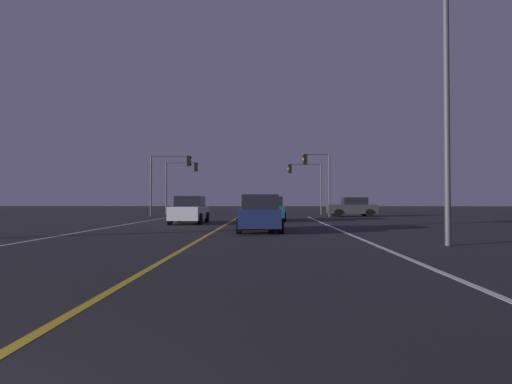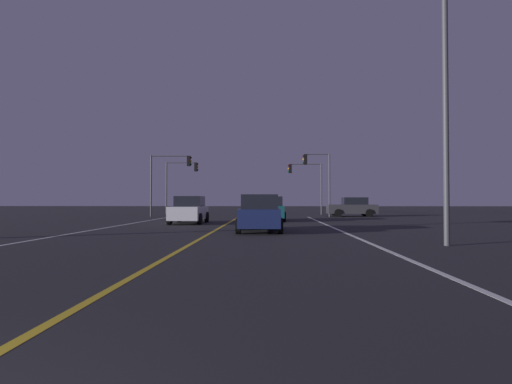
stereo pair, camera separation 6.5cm
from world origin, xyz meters
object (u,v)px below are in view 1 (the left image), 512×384
(street_lamp_right_near, at_px, (432,74))
(traffic_light_far_left, at_px, (182,175))
(car_crossing_side, at_px, (352,207))
(car_lead_same_lane, at_px, (261,214))
(traffic_light_near_left, at_px, (171,171))
(traffic_light_far_right, at_px, (305,176))
(car_oncoming, at_px, (190,210))
(car_ahead_far, at_px, (271,209))
(traffic_light_near_right, at_px, (317,170))

(street_lamp_right_near, bearing_deg, traffic_light_far_left, -63.71)
(car_crossing_side, height_order, car_lead_same_lane, same)
(traffic_light_near_left, relative_size, traffic_light_far_right, 1.05)
(traffic_light_far_left, xyz_separation_m, street_lamp_right_near, (14.04, -28.43, 1.51))
(car_crossing_side, height_order, traffic_light_far_right, traffic_light_far_right)
(car_oncoming, bearing_deg, car_lead_same_lane, 34.57)
(car_oncoming, relative_size, traffic_light_far_right, 0.83)
(car_crossing_side, relative_size, traffic_light_far_right, 0.83)
(car_ahead_far, relative_size, street_lamp_right_near, 0.49)
(traffic_light_near_left, xyz_separation_m, street_lamp_right_near, (13.88, -22.93, 1.43))
(car_oncoming, height_order, traffic_light_near_left, traffic_light_near_left)
(car_lead_same_lane, xyz_separation_m, street_lamp_right_near, (5.59, -5.70, 4.67))
(car_crossing_side, relative_size, street_lamp_right_near, 0.49)
(traffic_light_near_right, distance_m, traffic_light_far_right, 5.53)
(traffic_light_near_right, bearing_deg, traffic_light_near_left, 0.00)
(traffic_light_far_right, bearing_deg, car_oncoming, 61.86)
(traffic_light_near_right, distance_m, traffic_light_far_left, 14.21)
(traffic_light_near_left, bearing_deg, car_oncoming, -70.64)
(traffic_light_near_left, bearing_deg, car_crossing_side, 2.60)
(car_ahead_far, bearing_deg, car_crossing_side, -41.92)
(car_oncoming, height_order, car_lead_same_lane, same)
(car_ahead_far, bearing_deg, traffic_light_near_left, 49.85)
(street_lamp_right_near, bearing_deg, car_lead_same_lane, -45.57)
(traffic_light_near_right, xyz_separation_m, traffic_light_near_left, (-12.93, 0.00, -0.00))
(traffic_light_near_left, bearing_deg, car_lead_same_lane, -64.31)
(car_ahead_far, relative_size, car_lead_same_lane, 1.00)
(traffic_light_near_right, relative_size, street_lamp_right_near, 0.63)
(car_ahead_far, relative_size, traffic_light_near_right, 0.78)
(car_oncoming, xyz_separation_m, street_lamp_right_near, (10.14, -12.31, 4.67))
(car_oncoming, xyz_separation_m, traffic_light_near_left, (-3.73, 10.62, 3.24))
(traffic_light_far_right, height_order, traffic_light_far_left, traffic_light_far_left)
(car_lead_same_lane, bearing_deg, car_oncoming, 34.57)
(car_lead_same_lane, relative_size, traffic_light_far_right, 0.83)
(car_lead_same_lane, xyz_separation_m, traffic_light_far_left, (-8.46, 22.73, 3.16))
(car_lead_same_lane, height_order, street_lamp_right_near, street_lamp_right_near)
(car_crossing_side, relative_size, traffic_light_near_right, 0.78)
(traffic_light_far_right, bearing_deg, traffic_light_near_right, 96.01)
(car_crossing_side, distance_m, traffic_light_far_left, 17.30)
(traffic_light_far_left, bearing_deg, car_lead_same_lane, -69.59)
(car_lead_same_lane, bearing_deg, car_ahead_far, -3.08)
(car_crossing_side, xyz_separation_m, street_lamp_right_near, (-2.28, -23.66, 4.67))
(traffic_light_far_left, relative_size, street_lamp_right_near, 0.61)
(traffic_light_far_right, relative_size, traffic_light_far_left, 0.96)
(street_lamp_right_near, bearing_deg, traffic_light_near_right, -87.64)
(traffic_light_near_right, height_order, traffic_light_far_right, traffic_light_near_right)
(car_ahead_far, height_order, car_crossing_side, same)
(car_lead_same_lane, bearing_deg, street_lamp_right_near, -135.57)
(traffic_light_far_left, bearing_deg, car_oncoming, -76.39)
(car_crossing_side, height_order, street_lamp_right_near, street_lamp_right_near)
(car_lead_same_lane, relative_size, traffic_light_near_left, 0.79)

